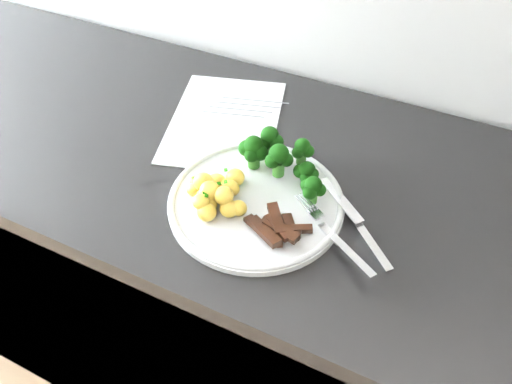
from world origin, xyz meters
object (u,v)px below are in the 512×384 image
Objects in this scene: broccoli at (281,157)px; potatoes at (215,193)px; plate at (256,201)px; beef_strips at (277,228)px; fork at (335,237)px; counter at (302,320)px; knife at (363,233)px; recipe_paper at (225,120)px.

broccoli reaches higher than potatoes.
plate is 0.08m from beef_strips.
broccoli reaches higher than fork.
counter is 0.50m from plate.
beef_strips is (0.12, -0.02, -0.01)m from potatoes.
beef_strips is 0.66× the size of fork.
counter is 0.53m from broccoli.
knife is (0.18, -0.07, -0.04)m from broccoli.
beef_strips is at bearing -46.76° from recipe_paper.
potatoes is 0.25m from knife.
broccoli is 1.05× the size of fork.
recipe_paper is 0.21m from broccoli.
knife reaches higher than recipe_paper.
plate is at bearing -99.20° from broccoli.
knife is (0.13, 0.06, -0.01)m from beef_strips.
potatoes is 0.74× the size of knife.
recipe_paper is 3.18× the size of beef_strips.
plate is 1.80× the size of knife.
recipe_paper is 0.38m from fork.
plate is 2.43× the size of potatoes.
beef_strips is (0.06, -0.05, 0.01)m from plate.
fork is (0.21, 0.00, -0.01)m from potatoes.
broccoli reaches higher than beef_strips.
knife is at bearing 9.36° from potatoes.
counter is at bearing 119.98° from fork.
potatoes is 1.11× the size of beef_strips.
fork reaches higher than knife.
beef_strips is at bearing -163.83° from fork.
fork is at bearing 1.33° from potatoes.
broccoli is 0.13m from potatoes.
recipe_paper is 2.13× the size of knife.
fork is (0.09, 0.03, -0.00)m from beef_strips.
potatoes is 0.21m from fork.
potatoes reaches higher than knife.
counter is at bearing -21.29° from recipe_paper.
potatoes reaches higher than beef_strips.
potatoes is at bearing -140.66° from counter.
counter is 19.99× the size of potatoes.
recipe_paper is (-0.25, 0.10, 0.47)m from counter.
plate reaches higher than counter.
broccoli is 0.19m from knife.
recipe_paper is 0.25m from plate.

